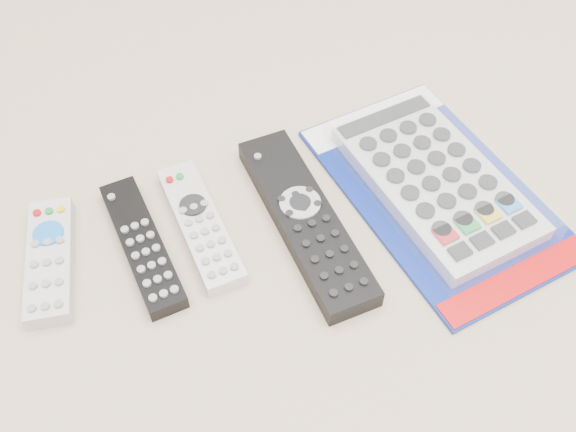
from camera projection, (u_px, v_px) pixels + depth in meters
name	position (u px, v px, depth m)	size (l,w,h in m)	color
remote_small_grey	(50.00, 260.00, 0.69)	(0.07, 0.16, 0.02)	#B0B0B3
remote_slim_black	(142.00, 245.00, 0.70)	(0.05, 0.19, 0.02)	black
remote_silver_dvd	(201.00, 225.00, 0.72)	(0.05, 0.18, 0.02)	silver
remote_large_black	(305.00, 219.00, 0.72)	(0.07, 0.26, 0.03)	black
jumbo_remote_packaged	(436.00, 179.00, 0.75)	(0.23, 0.34, 0.04)	navy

